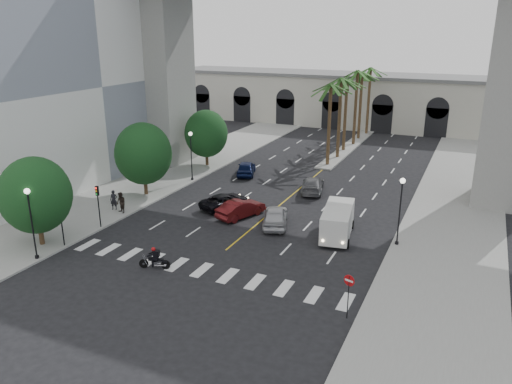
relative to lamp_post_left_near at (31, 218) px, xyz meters
The scene contains 30 objects.
ground 12.86m from the lamp_post_left_near, 23.68° to the left, with size 140.00×140.00×0.00m, color black.
sidewalk_left 20.56m from the lamp_post_left_near, 100.20° to the left, with size 8.00×100.00×0.15m, color gray.
sidewalk_right 33.27m from the lamp_post_left_near, 37.15° to the left, with size 8.00×100.00×0.15m, color gray.
median 44.59m from the lamp_post_left_near, 75.15° to the left, with size 2.00×24.00×0.20m, color gray.
building_left 24.14m from the lamp_post_left_near, 132.54° to the left, with size 16.50×32.50×20.60m.
pier_building 61.08m from the lamp_post_left_near, 79.24° to the left, with size 71.00×10.50×8.50m.
palm_a 35.40m from the lamp_post_left_near, 70.94° to the left, with size 3.20×3.20×10.30m.
palm_b 39.23m from the lamp_post_left_near, 72.73° to the left, with size 3.20×3.20×10.60m.
palm_c 42.88m from the lamp_post_left_near, 74.72° to the left, with size 3.20×3.20×10.10m.
palm_d 46.90m from the lamp_post_left_near, 75.60° to the left, with size 3.20×3.20×10.90m.
palm_e 50.64m from the lamp_post_left_near, 77.01° to the left, with size 3.20×3.20×10.40m.
palm_f 54.61m from the lamp_post_left_near, 77.65° to the left, with size 3.20×3.20×10.70m.
street_tree_near 2.68m from the lamp_post_left_near, 128.66° to the left, with size 5.20×5.20×6.89m.
street_tree_mid 15.12m from the lamp_post_left_near, 96.09° to the left, with size 5.44×5.44×7.21m.
street_tree_far 27.06m from the lamp_post_left_near, 93.39° to the left, with size 5.04×5.04×6.68m.
lamp_post_left_near is the anchor object (origin of this frame).
lamp_post_left_far 21.00m from the lamp_post_left_near, 90.00° to the left, with size 0.40×0.40×5.35m.
lamp_post_right 26.25m from the lamp_post_left_near, 29.69° to the left, with size 0.40×0.40×5.35m.
traffic_signal_near 2.60m from the lamp_post_left_near, 87.71° to the left, with size 0.25×0.18×3.65m.
traffic_signal_far 6.54m from the lamp_post_left_near, 89.12° to the left, with size 0.25×0.18×3.65m.
motorcycle_rider 9.10m from the lamp_post_left_near, 15.99° to the left, with size 2.12×0.82×1.58m.
car_a 18.49m from the lamp_post_left_near, 45.29° to the left, with size 1.97×4.90×1.67m, color #AEAFB3.
car_b 16.73m from the lamp_post_left_near, 55.25° to the left, with size 1.63×4.67×1.54m, color #4F0F11.
car_c 16.81m from the lamp_post_left_near, 64.42° to the left, with size 2.24×4.86×1.35m, color black.
car_d 26.33m from the lamp_post_left_near, 60.51° to the left, with size 2.09×5.15×1.49m, color slate.
car_e 26.00m from the lamp_post_left_near, 80.55° to the left, with size 1.86×4.64×1.58m, color #0D173E.
cargo_van 22.35m from the lamp_post_left_near, 35.11° to the left, with size 2.96×5.85×2.38m.
pedestrian_a 10.58m from the lamp_post_left_near, 98.64° to the left, with size 0.65×0.43×1.79m, color black.
pedestrian_b 10.06m from the lamp_post_left_near, 92.44° to the left, with size 0.91×0.71×1.86m, color black.
do_not_enter_sign 22.01m from the lamp_post_left_near, ahead, with size 0.65×0.23×2.73m.
Camera 1 is at (15.97, -27.76, 15.70)m, focal length 35.00 mm.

